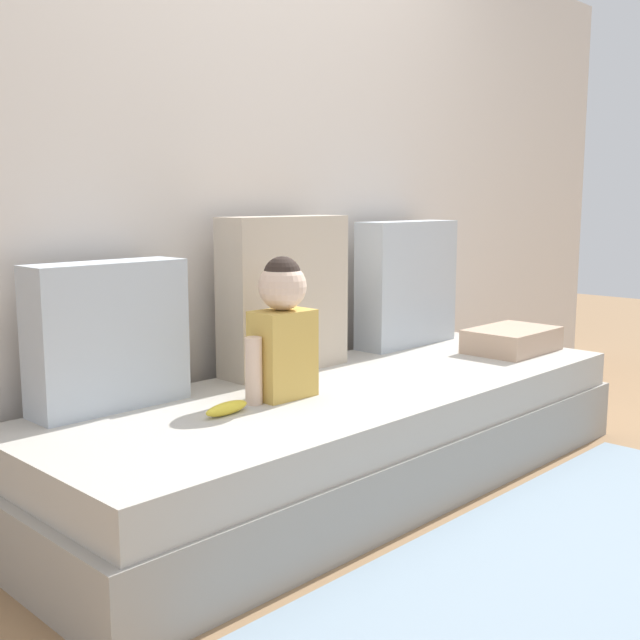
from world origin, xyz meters
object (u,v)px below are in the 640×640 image
Objects in this scene: toddler at (283,327)px; folded_blanket at (512,340)px; throw_pillow_center at (284,294)px; throw_pillow_right at (407,283)px; banana at (228,409)px; couch at (347,434)px; throw_pillow_left at (108,336)px.

folded_blanket is at bearing -6.58° from toddler.
toddler is at bearing -134.01° from throw_pillow_center.
throw_pillow_right is 1.40× the size of folded_blanket.
throw_pillow_right is 3.30× the size of banana.
throw_pillow_center reaches higher than folded_blanket.
couch is 14.46× the size of banana.
banana is (-0.56, -0.33, -0.28)m from throw_pillow_center.
banana is at bearing -171.86° from toddler.
folded_blanket is (1.71, -0.44, -0.18)m from throw_pillow_left.
throw_pillow_right is at bearing 23.41° from couch.
throw_pillow_right is 1.09m from toddler.
throw_pillow_right is (1.52, 0.00, 0.05)m from throw_pillow_left.
throw_pillow_left is 2.99× the size of banana.
throw_pillow_center is 0.41m from toddler.
couch is 0.93m from throw_pillow_left.
banana is at bearing -165.78° from throw_pillow_right.
couch is at bearing -156.59° from throw_pillow_right.
throw_pillow_left is at bearing 165.66° from folded_blanket.
banana reaches higher than couch.
throw_pillow_right reaches higher than toddler.
throw_pillow_left is 1.78m from folded_blanket.
couch is 4.84× the size of throw_pillow_left.
toddler reaches higher than banana.
folded_blanket reaches higher than banana.
throw_pillow_right is at bearing 113.15° from folded_blanket.
folded_blanket is at bearing -66.85° from throw_pillow_right.
toddler is 1.26m from folded_blanket.
toddler is at bearing 173.42° from folded_blanket.
couch is at bearing 0.40° from banana.
banana is (-0.27, -0.04, -0.22)m from toddler.
banana is at bearing -179.60° from couch.
folded_blanket is (1.50, -0.10, 0.03)m from banana.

